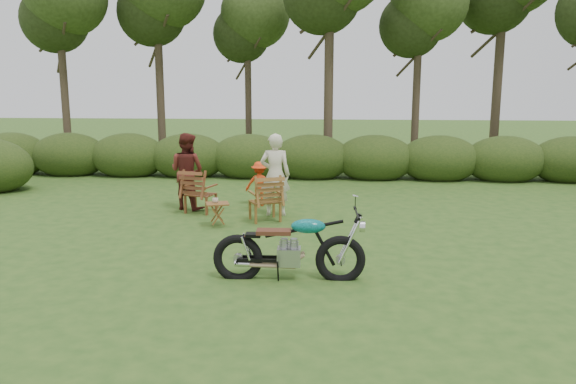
# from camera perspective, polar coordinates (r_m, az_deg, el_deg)

# --- Properties ---
(ground) EXTENTS (80.00, 80.00, 0.00)m
(ground) POSITION_cam_1_polar(r_m,az_deg,el_deg) (9.26, 0.16, -7.58)
(ground) COLOR #274C19
(ground) RESTS_ON ground
(tree_line) EXTENTS (22.52, 11.62, 8.14)m
(tree_line) POSITION_cam_1_polar(r_m,az_deg,el_deg) (18.51, 4.19, 13.54)
(tree_line) COLOR #35291D
(tree_line) RESTS_ON ground
(motorcycle) EXTENTS (2.22, 0.92, 1.25)m
(motorcycle) POSITION_cam_1_polar(r_m,az_deg,el_deg) (8.70, 0.10, -8.80)
(motorcycle) COLOR #0DB3AF
(motorcycle) RESTS_ON ground
(lawn_chair_right) EXTENTS (0.92, 0.92, 1.01)m
(lawn_chair_right) POSITION_cam_1_polar(r_m,az_deg,el_deg) (12.32, -2.35, -2.91)
(lawn_chair_right) COLOR brown
(lawn_chair_right) RESTS_ON ground
(lawn_chair_left) EXTENTS (0.86, 0.86, 1.02)m
(lawn_chair_left) POSITION_cam_1_polar(r_m,az_deg,el_deg) (13.26, -8.82, -2.04)
(lawn_chair_left) COLOR brown
(lawn_chair_left) RESTS_ON ground
(side_table) EXTENTS (0.58, 0.53, 0.50)m
(side_table) POSITION_cam_1_polar(r_m,az_deg,el_deg) (11.85, -7.17, -2.29)
(side_table) COLOR brown
(side_table) RESTS_ON ground
(cup) EXTENTS (0.14, 0.14, 0.10)m
(cup) POSITION_cam_1_polar(r_m,az_deg,el_deg) (11.82, -7.40, -0.84)
(cup) COLOR beige
(cup) RESTS_ON side_table
(adult_a) EXTENTS (0.70, 0.47, 1.86)m
(adult_a) POSITION_cam_1_polar(r_m,az_deg,el_deg) (12.84, -1.29, -2.34)
(adult_a) COLOR beige
(adult_a) RESTS_ON ground
(adult_b) EXTENTS (1.08, 0.98, 1.82)m
(adult_b) POSITION_cam_1_polar(r_m,az_deg,el_deg) (13.67, -10.09, -1.69)
(adult_b) COLOR #5A1F19
(adult_b) RESTS_ON ground
(child) EXTENTS (0.72, 0.43, 1.09)m
(child) POSITION_cam_1_polar(r_m,az_deg,el_deg) (13.84, -2.88, -1.37)
(child) COLOR red
(child) RESTS_ON ground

